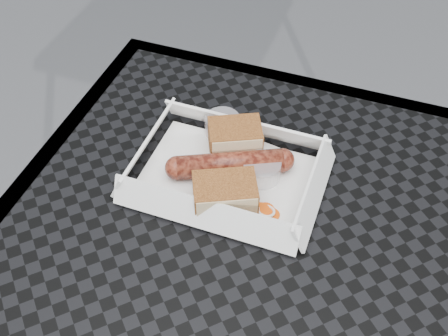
% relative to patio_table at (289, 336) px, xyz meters
% --- Properties ---
extents(patio_table, '(0.80, 0.80, 0.74)m').
position_rel_patio_table_xyz_m(patio_table, '(0.00, 0.00, 0.00)').
color(patio_table, black).
rests_on(patio_table, ground).
extents(food_tray, '(0.22, 0.15, 0.00)m').
position_rel_patio_table_xyz_m(food_tray, '(-0.14, 0.15, 0.08)').
color(food_tray, white).
rests_on(food_tray, patio_table).
extents(bratwurst, '(0.16, 0.09, 0.03)m').
position_rel_patio_table_xyz_m(bratwurst, '(-0.13, 0.16, 0.10)').
color(bratwurst, maroon).
rests_on(bratwurst, food_tray).
extents(bread_near, '(0.09, 0.08, 0.04)m').
position_rel_patio_table_xyz_m(bread_near, '(-0.14, 0.20, 0.10)').
color(bread_near, brown).
rests_on(bread_near, food_tray).
extents(bread_far, '(0.09, 0.08, 0.04)m').
position_rel_patio_table_xyz_m(bread_far, '(-0.12, 0.11, 0.10)').
color(bread_far, brown).
rests_on(bread_far, food_tray).
extents(veg_garnish, '(0.03, 0.03, 0.00)m').
position_rel_patio_table_xyz_m(veg_garnish, '(-0.07, 0.10, 0.08)').
color(veg_garnish, '#DD4C09').
rests_on(veg_garnish, food_tray).
extents(napkin, '(0.14, 0.14, 0.00)m').
position_rel_patio_table_xyz_m(napkin, '(-0.14, 0.18, 0.08)').
color(napkin, white).
rests_on(napkin, patio_table).
extents(condiment_cup_sauce, '(0.05, 0.05, 0.03)m').
position_rel_patio_table_xyz_m(condiment_cup_sauce, '(-0.17, 0.23, 0.09)').
color(condiment_cup_sauce, maroon).
rests_on(condiment_cup_sauce, patio_table).
extents(condiment_cup_empty, '(0.05, 0.05, 0.03)m').
position_rel_patio_table_xyz_m(condiment_cup_empty, '(-0.09, 0.17, 0.09)').
color(condiment_cup_empty, silver).
rests_on(condiment_cup_empty, patio_table).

